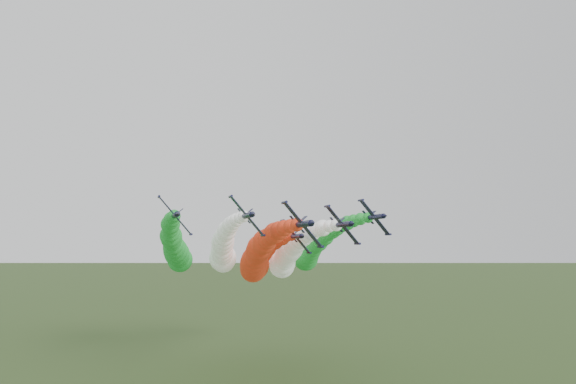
{
  "coord_description": "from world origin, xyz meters",
  "views": [
    {
      "loc": [
        -29.05,
        -92.45,
        36.3
      ],
      "look_at": [
        -0.49,
        9.3,
        45.83
      ],
      "focal_mm": 35.0,
      "sensor_mm": 36.0,
      "label": 1
    }
  ],
  "objects_px": {
    "jet_lead": "(257,257)",
    "jet_trail": "(261,259)",
    "jet_outer_left": "(176,248)",
    "jet_inner_left": "(224,249)",
    "jet_inner_right": "(289,254)",
    "jet_outer_right": "(314,248)"
  },
  "relations": [
    {
      "from": "jet_lead",
      "to": "jet_trail",
      "type": "distance_m",
      "value": 32.33
    },
    {
      "from": "jet_inner_left",
      "to": "jet_outer_left",
      "type": "distance_m",
      "value": 14.01
    },
    {
      "from": "jet_inner_left",
      "to": "jet_outer_left",
      "type": "bearing_deg",
      "value": 151.06
    },
    {
      "from": "jet_lead",
      "to": "jet_outer_left",
      "type": "distance_m",
      "value": 28.59
    },
    {
      "from": "jet_outer_right",
      "to": "jet_outer_left",
      "type": "bearing_deg",
      "value": -179.32
    },
    {
      "from": "jet_outer_left",
      "to": "jet_outer_right",
      "type": "height_order",
      "value": "jet_outer_right"
    },
    {
      "from": "jet_lead",
      "to": "jet_trail",
      "type": "height_order",
      "value": "jet_lead"
    },
    {
      "from": "jet_inner_right",
      "to": "jet_outer_right",
      "type": "height_order",
      "value": "jet_outer_right"
    },
    {
      "from": "jet_inner_left",
      "to": "jet_trail",
      "type": "relative_size",
      "value": 1.0
    },
    {
      "from": "jet_inner_left",
      "to": "jet_outer_right",
      "type": "relative_size",
      "value": 0.99
    },
    {
      "from": "jet_lead",
      "to": "jet_trail",
      "type": "relative_size",
      "value": 1.0
    },
    {
      "from": "jet_inner_right",
      "to": "jet_outer_right",
      "type": "relative_size",
      "value": 1.0
    },
    {
      "from": "jet_outer_left",
      "to": "jet_outer_right",
      "type": "xyz_separation_m",
      "value": [
        40.38,
        0.48,
        -0.05
      ]
    },
    {
      "from": "jet_inner_right",
      "to": "jet_trail",
      "type": "xyz_separation_m",
      "value": [
        -3.83,
        17.52,
        -1.88
      ]
    },
    {
      "from": "jet_inner_left",
      "to": "jet_outer_right",
      "type": "height_order",
      "value": "jet_outer_right"
    },
    {
      "from": "jet_lead",
      "to": "jet_outer_right",
      "type": "relative_size",
      "value": 0.99
    },
    {
      "from": "jet_inner_left",
      "to": "jet_inner_right",
      "type": "bearing_deg",
      "value": -4.51
    },
    {
      "from": "jet_lead",
      "to": "jet_outer_left",
      "type": "bearing_deg",
      "value": 129.73
    },
    {
      "from": "jet_inner_left",
      "to": "jet_inner_right",
      "type": "height_order",
      "value": "jet_inner_left"
    },
    {
      "from": "jet_outer_left",
      "to": "jet_trail",
      "type": "distance_m",
      "value": 28.19
    },
    {
      "from": "jet_trail",
      "to": "jet_inner_left",
      "type": "bearing_deg",
      "value": -131.2
    },
    {
      "from": "jet_inner_left",
      "to": "jet_lead",
      "type": "bearing_deg",
      "value": -68.5
    }
  ]
}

